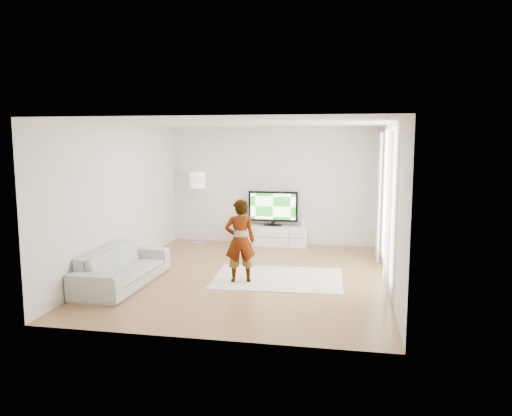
% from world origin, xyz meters
% --- Properties ---
extents(floor, '(6.00, 6.00, 0.00)m').
position_xyz_m(floor, '(0.00, 0.00, 0.00)').
color(floor, '#A8744C').
rests_on(floor, ground).
extents(ceiling, '(6.00, 6.00, 0.00)m').
position_xyz_m(ceiling, '(0.00, 0.00, 2.80)').
color(ceiling, white).
rests_on(ceiling, wall_back).
extents(wall_left, '(0.02, 6.00, 2.80)m').
position_xyz_m(wall_left, '(-2.50, 0.00, 1.40)').
color(wall_left, silver).
rests_on(wall_left, floor).
extents(wall_right, '(0.02, 6.00, 2.80)m').
position_xyz_m(wall_right, '(2.50, 0.00, 1.40)').
color(wall_right, silver).
rests_on(wall_right, floor).
extents(wall_back, '(5.00, 0.02, 2.80)m').
position_xyz_m(wall_back, '(0.00, 3.00, 1.40)').
color(wall_back, silver).
rests_on(wall_back, floor).
extents(wall_front, '(5.00, 0.02, 2.80)m').
position_xyz_m(wall_front, '(0.00, -3.00, 1.40)').
color(wall_front, silver).
rests_on(wall_front, floor).
extents(window, '(0.01, 2.60, 2.50)m').
position_xyz_m(window, '(2.48, 0.30, 1.45)').
color(window, white).
rests_on(window, wall_right).
extents(curtain_near, '(0.04, 0.70, 2.60)m').
position_xyz_m(curtain_near, '(2.40, -1.00, 1.35)').
color(curtain_near, white).
rests_on(curtain_near, floor).
extents(curtain_far, '(0.04, 0.70, 2.60)m').
position_xyz_m(curtain_far, '(2.40, 1.60, 1.35)').
color(curtain_far, white).
rests_on(curtain_far, floor).
extents(media_console, '(1.66, 0.47, 0.47)m').
position_xyz_m(media_console, '(0.03, 2.76, 0.23)').
color(media_console, white).
rests_on(media_console, floor).
extents(television, '(1.18, 0.23, 0.82)m').
position_xyz_m(television, '(0.03, 2.79, 0.91)').
color(television, black).
rests_on(television, media_console).
extents(game_console, '(0.07, 0.17, 0.22)m').
position_xyz_m(game_console, '(0.76, 2.76, 0.58)').
color(game_console, white).
rests_on(game_console, media_console).
extents(potted_plant, '(0.23, 0.23, 0.37)m').
position_xyz_m(potted_plant, '(-0.68, 2.77, 0.65)').
color(potted_plant, '#3F7238').
rests_on(potted_plant, media_console).
extents(rug, '(2.40, 1.78, 0.01)m').
position_xyz_m(rug, '(0.56, -0.07, 0.01)').
color(rug, beige).
rests_on(rug, floor).
extents(player, '(0.62, 0.50, 1.47)m').
position_xyz_m(player, '(-0.06, -0.42, 0.75)').
color(player, '#334772').
rests_on(player, rug).
extents(sofa, '(0.91, 2.23, 0.65)m').
position_xyz_m(sofa, '(-2.02, -0.98, 0.32)').
color(sofa, beige).
rests_on(sofa, floor).
extents(floor_lamp, '(0.38, 0.38, 1.72)m').
position_xyz_m(floor_lamp, '(-1.79, 2.65, 1.46)').
color(floor_lamp, silver).
rests_on(floor_lamp, floor).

